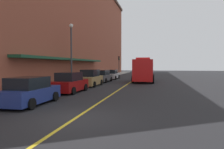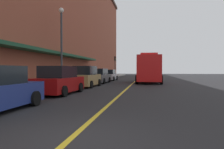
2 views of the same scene
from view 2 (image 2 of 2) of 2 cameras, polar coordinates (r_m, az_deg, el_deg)
ground_plane at (r=29.47m, az=6.41°, el=-1.75°), size 112.00×112.00×0.00m
sidewalk_left at (r=30.46m, az=-5.31°, el=-1.51°), size 2.40×70.00×0.15m
lane_center_stripe at (r=29.47m, az=6.41°, el=-1.74°), size 0.16×70.00×0.01m
brick_building_left at (r=33.14m, az=-18.19°, el=15.65°), size 12.91×64.00×19.61m
parked_car_1 at (r=13.81m, az=-14.08°, el=-1.74°), size 2.08×4.44×1.78m
parked_car_2 at (r=19.21m, az=-7.08°, el=-0.74°), size 1.97×4.61×1.89m
parked_car_3 at (r=24.59m, az=-3.54°, el=-0.48°), size 2.15×4.75×1.70m
parked_car_4 at (r=30.82m, az=-0.83°, el=-0.21°), size 2.10×4.61×1.59m
fire_truck at (r=25.75m, az=9.89°, el=1.39°), size 3.00×8.16×3.37m
parking_meter_0 at (r=25.44m, az=-6.36°, el=0.17°), size 0.14×0.18×1.33m
parking_meter_1 at (r=29.26m, az=-4.21°, el=0.31°), size 0.14×0.18×1.33m
parking_meter_2 at (r=27.70m, az=-5.02°, el=0.26°), size 0.14×0.18×1.33m
street_lamp_left at (r=19.59m, az=-13.57°, el=9.61°), size 0.44×0.44×6.94m
traffic_light_near at (r=45.19m, az=0.83°, el=3.31°), size 0.38×0.36×4.30m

